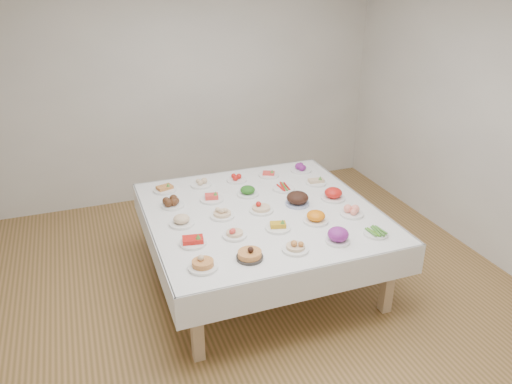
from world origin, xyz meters
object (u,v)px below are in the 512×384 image
object	(u,v)px
dish_12	(261,206)
dish_24	(301,167)
display_table	(262,217)
dish_0	(203,262)

from	to	relation	value
dish_12	dish_24	distance (m)	1.09
display_table	dish_0	distance (m)	1.08
dish_0	dish_24	distance (m)	2.15
display_table	dish_12	distance (m)	0.13
dish_24	dish_12	bearing A→B (deg)	-134.90
dish_12	dish_24	size ratio (longest dim) A/B	0.95
display_table	dish_0	bearing A→B (deg)	-135.61
display_table	dish_24	world-z (taller)	dish_24
dish_12	dish_24	bearing A→B (deg)	45.10
dish_12	dish_24	world-z (taller)	dish_12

